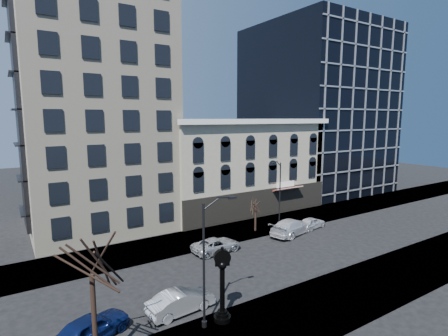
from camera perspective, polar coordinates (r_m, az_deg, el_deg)
ground at (r=30.40m, az=0.90°, el=-16.34°), size 160.00×160.00×0.00m
sidewalk_far at (r=36.83m, az=-6.10°, el=-11.80°), size 160.00×6.00×0.12m
sidewalk_near at (r=24.85m, az=11.93°, el=-22.36°), size 160.00×6.00×0.12m
cream_tower at (r=43.47m, az=-20.85°, el=16.54°), size 15.90×15.40×42.50m
victorian_row at (r=48.01m, az=2.46°, el=0.25°), size 22.60×11.19×12.50m
glass_office at (r=64.56m, az=14.77°, el=9.15°), size 20.00×20.15×28.00m
street_clock at (r=22.67m, az=-0.29°, el=-18.91°), size 1.09×1.09×4.80m
street_lamp_near at (r=20.79m, az=-1.85°, el=-9.74°), size 2.09×0.44×8.09m
street_lamp_far at (r=39.27m, az=8.83°, el=-1.40°), size 1.94×1.03×7.98m
bare_tree_near at (r=18.14m, az=-20.97°, el=-12.77°), size 4.76×4.76×8.18m
bare_tree_far at (r=39.00m, az=5.18°, el=-5.80°), size 2.40×2.40×4.12m
car_near_a at (r=23.10m, az=-20.89°, el=-23.21°), size 4.96×3.58×1.57m
car_near_b at (r=24.55m, az=-7.03°, el=-20.80°), size 4.66×1.97×1.50m
car_far_a at (r=33.88m, az=-1.25°, el=-12.46°), size 4.96×2.49×1.35m
car_far_b at (r=39.25m, az=10.93°, el=-9.40°), size 6.35×3.91×1.72m
car_far_c at (r=41.88m, az=14.09°, el=-8.67°), size 4.05×2.16×1.31m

